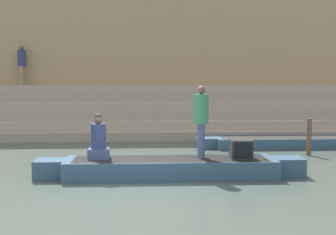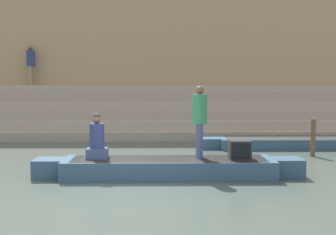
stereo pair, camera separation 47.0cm
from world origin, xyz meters
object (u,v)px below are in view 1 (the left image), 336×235
Objects in this scene: rowboat_main at (171,167)px; person_standing at (201,117)px; person_rowing at (98,141)px; person_on_steps at (22,62)px; tv_set at (241,149)px; mooring_post at (309,137)px; moored_boat_shore at (284,142)px.

person_standing is at bearing 3.81° from rowboat_main.
person_rowing is 0.62× the size of person_on_steps.
tv_set is (3.46, -0.16, -0.21)m from person_rowing.
person_standing is 4.79m from mooring_post.
moored_boat_shore is at bearing 46.46° from rowboat_main.
rowboat_main is 1.77m from tv_set.
moored_boat_shore is 12.00m from person_on_steps.
tv_set is 0.09× the size of moored_boat_shore.
person_standing is 1.53× the size of mooring_post.
tv_set is (1.71, -0.09, 0.44)m from rowboat_main.
person_standing is 5.83m from moored_boat_shore.
person_on_steps reaches higher than mooring_post.
moored_boat_shore is (5.95, 4.52, -0.70)m from person_rowing.
rowboat_main is 1.87m from person_rowing.
tv_set reaches higher than rowboat_main.
rowboat_main is 6.22m from moored_boat_shore.
rowboat_main is 12.42× the size of tv_set.
rowboat_main is 3.67× the size of person_on_steps.
person_standing reaches higher than mooring_post.
mooring_post is 13.00m from person_on_steps.
person_standing is 1.25m from tv_set.
person_rowing is at bearing -146.53° from moored_boat_shore.
tv_set is at bearing 103.20° from person_on_steps.
mooring_post reaches higher than rowboat_main.
rowboat_main is at bearing 169.87° from person_standing.
rowboat_main is at bearing 171.35° from tv_set.
mooring_post is (0.28, -1.66, 0.38)m from moored_boat_shore.
person_on_steps is (-10.55, 7.16, 2.51)m from mooring_post.
person_on_steps is (-10.27, 5.50, 2.89)m from moored_boat_shore.
person_on_steps reaches higher than tv_set.
person_on_steps is (-4.32, 10.01, 2.19)m from person_rowing.
rowboat_main is 1.08× the size of moored_boat_shore.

